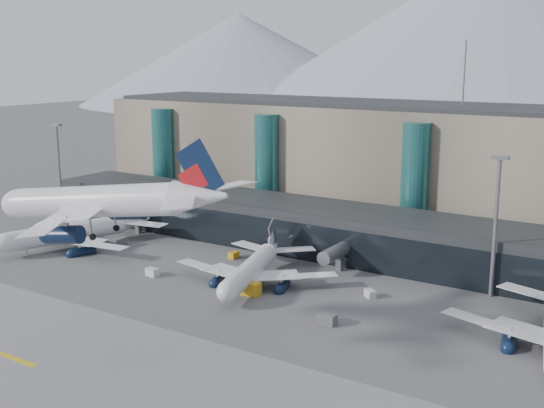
{
  "coord_description": "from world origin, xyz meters",
  "views": [
    {
      "loc": [
        59.44,
        -71.51,
        42.62
      ],
      "look_at": [
        -6.61,
        32.0,
        15.74
      ],
      "focal_mm": 45.0,
      "sensor_mm": 36.0,
      "label": 1
    }
  ],
  "objects_px": {
    "veh_f": "(119,243)",
    "veh_h": "(249,288)",
    "jet_parked_left": "(83,225)",
    "veh_c": "(327,319)",
    "hero_jet": "(116,193)",
    "veh_b": "(234,255)",
    "veh_a": "(152,272)",
    "jet_parked_mid": "(255,260)",
    "lightmast_mid": "(496,219)",
    "veh_g": "(370,294)",
    "lightmast_left": "(59,167)"
  },
  "relations": [
    {
      "from": "jet_parked_left",
      "to": "veh_c",
      "type": "xyz_separation_m",
      "value": [
        69.26,
        -11.91,
        -3.84
      ]
    },
    {
      "from": "lightmast_left",
      "to": "jet_parked_left",
      "type": "height_order",
      "value": "lightmast_left"
    },
    {
      "from": "hero_jet",
      "to": "veh_b",
      "type": "relative_size",
      "value": 16.26
    },
    {
      "from": "veh_h",
      "to": "hero_jet",
      "type": "bearing_deg",
      "value": -95.06
    },
    {
      "from": "jet_parked_left",
      "to": "veh_b",
      "type": "distance_m",
      "value": 36.65
    },
    {
      "from": "lightmast_left",
      "to": "lightmast_mid",
      "type": "height_order",
      "value": "same"
    },
    {
      "from": "lightmast_left",
      "to": "jet_parked_mid",
      "type": "height_order",
      "value": "lightmast_left"
    },
    {
      "from": "veh_f",
      "to": "veh_h",
      "type": "xyz_separation_m",
      "value": [
        42.63,
        -9.94,
        0.13
      ]
    },
    {
      "from": "lightmast_mid",
      "to": "veh_g",
      "type": "relative_size",
      "value": 10.82
    },
    {
      "from": "veh_g",
      "to": "veh_h",
      "type": "relative_size",
      "value": 0.55
    },
    {
      "from": "lightmast_left",
      "to": "veh_a",
      "type": "bearing_deg",
      "value": -22.63
    },
    {
      "from": "jet_parked_mid",
      "to": "veh_c",
      "type": "relative_size",
      "value": 10.61
    },
    {
      "from": "veh_f",
      "to": "veh_h",
      "type": "height_order",
      "value": "veh_h"
    },
    {
      "from": "hero_jet",
      "to": "veh_a",
      "type": "bearing_deg",
      "value": 117.17
    },
    {
      "from": "veh_b",
      "to": "veh_f",
      "type": "height_order",
      "value": "veh_f"
    },
    {
      "from": "jet_parked_mid",
      "to": "veh_g",
      "type": "height_order",
      "value": "jet_parked_mid"
    },
    {
      "from": "hero_jet",
      "to": "veh_g",
      "type": "xyz_separation_m",
      "value": [
        18.93,
        42.6,
        -23.64
      ]
    },
    {
      "from": "jet_parked_mid",
      "to": "veh_a",
      "type": "xyz_separation_m",
      "value": [
        -18.8,
        -8.38,
        -3.37
      ]
    },
    {
      "from": "jet_parked_left",
      "to": "veh_f",
      "type": "xyz_separation_m",
      "value": [
        8.04,
        2.81,
        -3.68
      ]
    },
    {
      "from": "jet_parked_left",
      "to": "jet_parked_mid",
      "type": "relative_size",
      "value": 1.14
    },
    {
      "from": "hero_jet",
      "to": "jet_parked_mid",
      "type": "xyz_separation_m",
      "value": [
        -3.63,
        39.06,
        -20.18
      ]
    },
    {
      "from": "lightmast_left",
      "to": "lightmast_mid",
      "type": "distance_m",
      "value": 110.04
    },
    {
      "from": "veh_a",
      "to": "veh_f",
      "type": "distance_m",
      "value": 23.49
    },
    {
      "from": "lightmast_mid",
      "to": "veh_a",
      "type": "relative_size",
      "value": 9.32
    },
    {
      "from": "veh_b",
      "to": "jet_parked_mid",
      "type": "bearing_deg",
      "value": -129.36
    },
    {
      "from": "jet_parked_mid",
      "to": "veh_g",
      "type": "relative_size",
      "value": 14.43
    },
    {
      "from": "lightmast_mid",
      "to": "veh_h",
      "type": "height_order",
      "value": "lightmast_mid"
    },
    {
      "from": "lightmast_mid",
      "to": "veh_f",
      "type": "distance_m",
      "value": 82.15
    },
    {
      "from": "lightmast_left",
      "to": "lightmast_mid",
      "type": "relative_size",
      "value": 1.0
    },
    {
      "from": "lightmast_left",
      "to": "veh_b",
      "type": "bearing_deg",
      "value": -2.64
    },
    {
      "from": "lightmast_mid",
      "to": "veh_g",
      "type": "bearing_deg",
      "value": -146.22
    },
    {
      "from": "veh_a",
      "to": "veh_h",
      "type": "height_order",
      "value": "veh_h"
    },
    {
      "from": "veh_h",
      "to": "jet_parked_mid",
      "type": "bearing_deg",
      "value": 109.48
    },
    {
      "from": "hero_jet",
      "to": "veh_f",
      "type": "xyz_separation_m",
      "value": [
        -42.99,
        42.04,
        -23.28
      ]
    },
    {
      "from": "jet_parked_left",
      "to": "veh_a",
      "type": "xyz_separation_m",
      "value": [
        28.59,
        -8.55,
        -3.96
      ]
    },
    {
      "from": "veh_a",
      "to": "veh_h",
      "type": "xyz_separation_m",
      "value": [
        22.07,
        1.43,
        0.41
      ]
    },
    {
      "from": "veh_g",
      "to": "veh_c",
      "type": "bearing_deg",
      "value": -52.87
    },
    {
      "from": "veh_b",
      "to": "veh_g",
      "type": "bearing_deg",
      "value": -100.75
    },
    {
      "from": "hero_jet",
      "to": "veh_f",
      "type": "distance_m",
      "value": 64.48
    },
    {
      "from": "veh_f",
      "to": "hero_jet",
      "type": "bearing_deg",
      "value": -137.11
    },
    {
      "from": "jet_parked_left",
      "to": "veh_c",
      "type": "bearing_deg",
      "value": -81.46
    },
    {
      "from": "jet_parked_left",
      "to": "jet_parked_mid",
      "type": "xyz_separation_m",
      "value": [
        47.4,
        -0.17,
        -0.59
      ]
    },
    {
      "from": "lightmast_left",
      "to": "lightmast_mid",
      "type": "bearing_deg",
      "value": 1.56
    },
    {
      "from": "veh_h",
      "to": "lightmast_mid",
      "type": "bearing_deg",
      "value": 25.46
    },
    {
      "from": "hero_jet",
      "to": "veh_f",
      "type": "bearing_deg",
      "value": 126.64
    },
    {
      "from": "veh_h",
      "to": "veh_g",
      "type": "bearing_deg",
      "value": 22.85
    },
    {
      "from": "veh_g",
      "to": "veh_h",
      "type": "distance_m",
      "value": 21.96
    },
    {
      "from": "lightmast_left",
      "to": "jet_parked_left",
      "type": "relative_size",
      "value": 0.66
    },
    {
      "from": "hero_jet",
      "to": "veh_h",
      "type": "bearing_deg",
      "value": 81.64
    },
    {
      "from": "veh_a",
      "to": "veh_f",
      "type": "bearing_deg",
      "value": 160.38
    }
  ]
}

